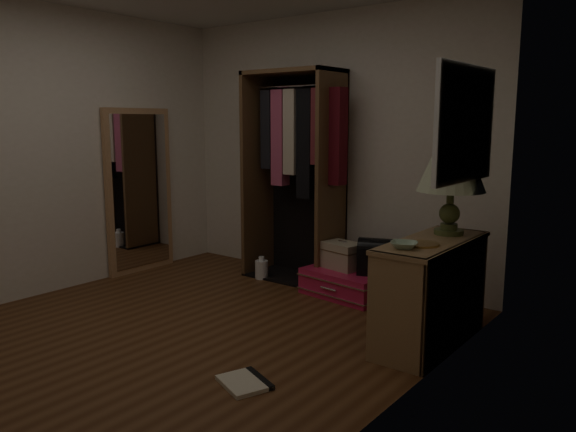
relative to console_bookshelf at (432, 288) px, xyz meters
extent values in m
plane|color=#512E17|center=(-1.54, -1.04, -0.39)|extent=(4.00, 4.00, 0.00)
cube|color=silver|center=(-1.54, 0.96, 0.91)|extent=(3.50, 0.02, 2.60)
cube|color=silver|center=(0.21, -1.04, 0.91)|extent=(0.02, 4.00, 2.60)
cube|color=silver|center=(-3.29, -1.04, 0.91)|extent=(0.02, 4.00, 2.60)
cube|color=white|center=(0.19, -0.04, 1.16)|extent=(0.03, 0.96, 0.76)
cube|color=black|center=(0.19, -0.04, 1.16)|extent=(0.03, 0.90, 0.70)
cube|color=white|center=(0.18, -0.04, 0.85)|extent=(0.01, 0.88, 0.02)
cube|color=white|center=(0.18, -0.04, 0.92)|extent=(0.01, 0.88, 0.02)
cube|color=white|center=(0.18, -0.04, 1.00)|extent=(0.01, 0.88, 0.02)
cube|color=white|center=(0.18, -0.04, 1.08)|extent=(0.01, 0.88, 0.02)
cube|color=white|center=(0.18, -0.04, 1.16)|extent=(0.01, 0.88, 0.02)
cube|color=white|center=(0.18, -0.04, 1.24)|extent=(0.01, 0.88, 0.02)
cube|color=white|center=(0.18, -0.04, 1.31)|extent=(0.01, 0.88, 0.02)
cube|color=white|center=(0.18, -0.04, 1.39)|extent=(0.01, 0.88, 0.02)
cube|color=white|center=(0.18, -0.04, 1.47)|extent=(0.01, 0.88, 0.02)
cube|color=olive|center=(0.00, -0.57, -0.02)|extent=(0.40, 0.03, 0.75)
cube|color=olive|center=(0.00, 0.50, -0.02)|extent=(0.40, 0.03, 0.75)
cube|color=olive|center=(0.00, -0.04, -0.33)|extent=(0.40, 1.04, 0.03)
cube|color=olive|center=(0.00, -0.04, 0.18)|extent=(0.40, 1.04, 0.03)
cube|color=olive|center=(0.00, -0.04, 0.34)|extent=(0.42, 1.12, 0.03)
cube|color=brown|center=(0.19, -0.04, -0.02)|extent=(0.02, 1.10, 0.75)
cube|color=olive|center=(-0.01, 0.29, 0.25)|extent=(0.36, 0.38, 0.13)
cube|color=gray|center=(-0.06, -0.51, -0.18)|extent=(0.20, 0.03, 0.28)
cube|color=#4C3833|center=(-0.06, -0.46, -0.20)|extent=(0.21, 0.05, 0.24)
cube|color=#B7AD99|center=(-0.07, -0.42, -0.16)|extent=(0.19, 0.03, 0.31)
cube|color=brown|center=(-0.06, -0.38, -0.21)|extent=(0.22, 0.04, 0.22)
cube|color=#3F4C59|center=(-0.08, -0.33, -0.18)|extent=(0.17, 0.04, 0.28)
cube|color=gray|center=(-0.08, -0.27, -0.17)|extent=(0.16, 0.04, 0.29)
cube|color=#59594C|center=(-0.07, -0.22, -0.16)|extent=(0.20, 0.03, 0.32)
cube|color=#B2724C|center=(-0.08, -0.17, -0.20)|extent=(0.16, 0.05, 0.23)
cube|color=beige|center=(-0.08, -0.12, -0.19)|extent=(0.16, 0.03, 0.26)
cube|color=#332D38|center=(-0.07, -0.07, -0.19)|extent=(0.19, 0.05, 0.26)
cube|color=gray|center=(-0.08, -0.02, -0.20)|extent=(0.18, 0.03, 0.24)
cube|color=#4C3833|center=(-0.08, 0.03, -0.18)|extent=(0.18, 0.04, 0.27)
cube|color=#B7AD99|center=(-0.08, 0.07, -0.16)|extent=(0.16, 0.04, 0.32)
cube|color=brown|center=(-0.07, 0.12, -0.19)|extent=(0.20, 0.04, 0.26)
cube|color=#3F4C59|center=(-0.06, 0.18, -0.18)|extent=(0.20, 0.05, 0.28)
cube|color=gray|center=(-0.09, 0.23, -0.19)|extent=(0.15, 0.05, 0.25)
cube|color=#59594C|center=(-0.07, 0.29, -0.16)|extent=(0.20, 0.04, 0.32)
cube|color=#B2724C|center=(-0.08, 0.33, -0.20)|extent=(0.18, 0.04, 0.25)
cube|color=beige|center=(-0.08, 0.38, -0.17)|extent=(0.17, 0.04, 0.29)
cube|color=brown|center=(-2.24, 0.70, 0.63)|extent=(0.04, 0.50, 2.05)
cube|color=brown|center=(-1.33, 0.70, 0.63)|extent=(0.04, 0.50, 2.05)
cube|color=brown|center=(-1.79, 0.70, 1.64)|extent=(0.95, 0.50, 0.04)
cube|color=black|center=(-1.79, 0.94, 0.63)|extent=(0.95, 0.02, 2.05)
cube|color=black|center=(-1.79, 0.70, -0.38)|extent=(0.95, 0.50, 0.02)
cylinder|color=silver|center=(-1.79, 0.70, 1.51)|extent=(0.87, 0.02, 0.02)
cube|color=black|center=(-2.08, 0.68, 1.09)|extent=(0.12, 0.11, 0.77)
cube|color=#BF4C72|center=(-1.93, 0.68, 1.01)|extent=(0.14, 0.13, 0.93)
cube|color=beige|center=(-1.78, 0.68, 1.07)|extent=(0.13, 0.14, 0.81)
cube|color=black|center=(-1.61, 0.68, 0.96)|extent=(0.16, 0.12, 1.04)
cube|color=maroon|center=(-1.44, 0.68, 1.13)|extent=(0.14, 0.15, 0.70)
cube|color=#590F19|center=(-1.27, 0.68, 1.04)|extent=(0.15, 0.14, 0.88)
cube|color=tan|center=(-3.24, -0.04, 0.46)|extent=(0.05, 0.80, 1.70)
cube|color=silver|center=(-3.21, -0.04, 0.46)|extent=(0.01, 0.68, 1.58)
cube|color=#D11948|center=(-1.04, 0.56, -0.27)|extent=(0.81, 0.62, 0.24)
cube|color=silver|center=(-1.04, 0.56, -0.34)|extent=(0.83, 0.65, 0.01)
cube|color=silver|center=(-1.04, 0.56, -0.21)|extent=(0.83, 0.65, 0.01)
cylinder|color=silver|center=(-1.08, 0.28, -0.27)|extent=(0.17, 0.04, 0.02)
cube|color=tan|center=(-1.12, 0.58, -0.04)|extent=(0.39, 0.30, 0.24)
cube|color=brown|center=(-1.12, 0.58, 0.01)|extent=(0.40, 0.31, 0.01)
cylinder|color=silver|center=(-1.12, 0.58, 0.09)|extent=(0.10, 0.03, 0.02)
cube|color=black|center=(-0.78, 0.58, -0.04)|extent=(0.35, 0.29, 0.23)
cylinder|color=black|center=(-0.78, 0.58, 0.07)|extent=(0.35, 0.29, 0.19)
cylinder|color=#424F26|center=(0.00, 0.24, 0.37)|extent=(0.26, 0.26, 0.04)
cylinder|color=#424F26|center=(0.00, 0.24, 0.41)|extent=(0.15, 0.15, 0.04)
sphere|color=#424F26|center=(0.00, 0.24, 0.51)|extent=(0.19, 0.19, 0.15)
cylinder|color=#424F26|center=(0.00, 0.24, 0.63)|extent=(0.07, 0.07, 0.09)
cone|color=beige|center=(0.00, 0.24, 0.82)|extent=(0.61, 0.61, 0.30)
cone|color=white|center=(0.00, 0.24, 0.82)|extent=(0.55, 0.55, 0.28)
cylinder|color=#B18A44|center=(0.00, -0.22, 0.36)|extent=(0.26, 0.26, 0.01)
imported|color=#A3C4A5|center=(-0.05, -0.39, 0.38)|extent=(0.23, 0.23, 0.04)
cylinder|color=white|center=(-2.02, 0.49, -0.30)|extent=(0.15, 0.15, 0.18)
cylinder|color=white|center=(-2.02, 0.49, -0.19)|extent=(0.06, 0.06, 0.04)
cube|color=beige|center=(-0.60, -1.33, -0.38)|extent=(0.38, 0.35, 0.03)
cube|color=black|center=(-0.56, -1.24, -0.38)|extent=(0.31, 0.15, 0.03)
camera|label=1|loc=(1.55, -3.67, 1.18)|focal=35.00mm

